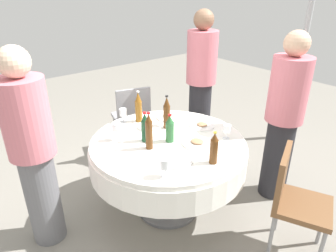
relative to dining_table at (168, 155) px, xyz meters
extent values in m
plane|color=gray|center=(0.00, 0.00, -0.59)|extent=(10.00, 10.00, 0.00)
cylinder|color=white|center=(0.00, 0.00, 0.13)|extent=(1.32, 1.32, 0.04)
cylinder|color=white|center=(0.00, 0.00, 0.00)|extent=(1.35, 1.35, 0.22)
cylinder|color=slate|center=(0.00, 0.00, -0.35)|extent=(0.14, 0.14, 0.48)
cylinder|color=slate|center=(0.00, 0.00, -0.58)|extent=(0.56, 0.56, 0.03)
cylinder|color=#593314|center=(0.49, 0.04, 0.24)|extent=(0.06, 0.06, 0.19)
cone|color=#593314|center=(0.49, 0.04, 0.37)|extent=(0.05, 0.05, 0.06)
cylinder|color=gold|center=(0.49, 0.04, 0.40)|extent=(0.02, 0.02, 0.01)
cylinder|color=#593314|center=(0.01, -0.20, 0.27)|extent=(0.06, 0.06, 0.24)
cone|color=#593314|center=(0.01, -0.20, 0.42)|extent=(0.05, 0.05, 0.07)
cylinder|color=red|center=(0.01, -0.20, 0.46)|extent=(0.03, 0.03, 0.01)
cylinder|color=#194728|center=(-0.11, -0.16, 0.24)|extent=(0.06, 0.06, 0.18)
cone|color=#194728|center=(-0.11, -0.16, 0.37)|extent=(0.06, 0.06, 0.07)
cylinder|color=red|center=(-0.11, -0.16, 0.41)|extent=(0.03, 0.03, 0.01)
cylinder|color=#593314|center=(-0.20, 0.15, 0.26)|extent=(0.06, 0.06, 0.22)
cone|color=#593314|center=(-0.20, 0.15, 0.41)|extent=(0.06, 0.06, 0.09)
cylinder|color=black|center=(-0.20, 0.15, 0.46)|extent=(0.03, 0.03, 0.01)
cylinder|color=#8C5619|center=(-0.48, 0.02, 0.25)|extent=(0.07, 0.07, 0.21)
cone|color=#8C5619|center=(-0.48, 0.02, 0.40)|extent=(0.06, 0.06, 0.09)
cylinder|color=silver|center=(-0.48, 0.02, 0.45)|extent=(0.03, 0.03, 0.01)
cylinder|color=#2D6B38|center=(0.02, 0.00, 0.24)|extent=(0.07, 0.07, 0.18)
cone|color=#2D6B38|center=(0.02, 0.00, 0.36)|extent=(0.06, 0.06, 0.06)
cylinder|color=red|center=(0.02, 0.00, 0.39)|extent=(0.03, 0.03, 0.01)
cylinder|color=white|center=(0.41, -0.35, 0.15)|extent=(0.06, 0.06, 0.00)
cylinder|color=white|center=(0.41, -0.35, 0.19)|extent=(0.01, 0.01, 0.06)
cylinder|color=white|center=(0.41, -0.35, 0.25)|extent=(0.07, 0.07, 0.07)
cylinder|color=gold|center=(0.41, -0.35, 0.23)|extent=(0.06, 0.06, 0.03)
cylinder|color=white|center=(0.29, 0.41, 0.15)|extent=(0.06, 0.06, 0.00)
cylinder|color=white|center=(0.29, 0.41, 0.18)|extent=(0.01, 0.01, 0.06)
cylinder|color=white|center=(0.29, 0.41, 0.25)|extent=(0.07, 0.07, 0.07)
cylinder|color=maroon|center=(0.29, 0.41, 0.23)|extent=(0.06, 0.06, 0.03)
cylinder|color=white|center=(-0.27, -0.34, 0.15)|extent=(0.06, 0.06, 0.00)
cylinder|color=white|center=(-0.27, -0.34, 0.20)|extent=(0.01, 0.01, 0.08)
cylinder|color=white|center=(-0.27, -0.34, 0.27)|extent=(0.07, 0.07, 0.07)
cylinder|color=white|center=(-0.56, -0.10, 0.15)|extent=(0.06, 0.06, 0.00)
cylinder|color=white|center=(-0.56, -0.10, 0.18)|extent=(0.01, 0.01, 0.06)
cylinder|color=white|center=(-0.56, -0.10, 0.25)|extent=(0.07, 0.07, 0.07)
cylinder|color=white|center=(-0.37, 0.28, 0.16)|extent=(0.21, 0.21, 0.02)
ellipsoid|color=tan|center=(-0.37, 0.28, 0.18)|extent=(0.09, 0.08, 0.02)
cylinder|color=white|center=(-0.01, 0.41, 0.16)|extent=(0.22, 0.22, 0.02)
ellipsoid|color=tan|center=(-0.01, 0.41, 0.18)|extent=(0.10, 0.09, 0.02)
cylinder|color=white|center=(0.31, -0.16, 0.16)|extent=(0.24, 0.24, 0.02)
cylinder|color=white|center=(0.21, 0.15, 0.16)|extent=(0.25, 0.25, 0.02)
ellipsoid|color=tan|center=(0.21, 0.15, 0.18)|extent=(0.11, 0.10, 0.02)
cube|color=silver|center=(0.44, 0.23, 0.15)|extent=(0.03, 0.18, 0.00)
cube|color=silver|center=(0.11, -0.47, 0.15)|extent=(0.08, 0.17, 0.00)
cube|color=white|center=(-0.28, 0.00, 0.16)|extent=(0.17, 0.17, 0.02)
cylinder|color=#26262B|center=(0.47, 0.98, -0.18)|extent=(0.26, 0.26, 0.81)
cylinder|color=#D8727F|center=(0.47, 0.98, 0.51)|extent=(0.34, 0.34, 0.58)
sphere|color=#D8AD8C|center=(0.47, 0.98, 0.92)|extent=(0.22, 0.22, 0.22)
cylinder|color=slate|center=(-0.36, -1.00, -0.19)|extent=(0.26, 0.26, 0.80)
cylinder|color=#D8727F|center=(-0.36, -1.00, 0.51)|extent=(0.34, 0.34, 0.58)
sphere|color=beige|center=(-0.36, -1.00, 0.91)|extent=(0.22, 0.22, 0.22)
cylinder|color=#26262B|center=(-0.61, 0.97, -0.14)|extent=(0.26, 0.26, 0.91)
cylinder|color=#D8727F|center=(-0.61, 0.97, 0.61)|extent=(0.34, 0.34, 0.58)
sphere|color=#8C664C|center=(-0.61, 0.97, 1.01)|extent=(0.22, 0.22, 0.22)
cube|color=#99999E|center=(-1.18, 0.35, -0.14)|extent=(0.50, 0.50, 0.04)
cube|color=#99999E|center=(-1.01, 0.30, 0.07)|extent=(0.15, 0.39, 0.42)
cylinder|color=gray|center=(-1.29, 0.56, -0.38)|extent=(0.03, 0.03, 0.43)
cylinder|color=gray|center=(-1.39, 0.24, -0.38)|extent=(0.03, 0.03, 0.43)
cylinder|color=gray|center=(-0.97, 0.47, -0.38)|extent=(0.03, 0.03, 0.43)
cylinder|color=gray|center=(-1.06, 0.14, -0.38)|extent=(0.03, 0.03, 0.43)
cube|color=brown|center=(1.02, 0.47, -0.14)|extent=(0.53, 0.53, 0.04)
cube|color=brown|center=(0.86, 0.40, 0.07)|extent=(0.20, 0.38, 0.42)
cylinder|color=gray|center=(1.11, 0.70, -0.38)|extent=(0.03, 0.03, 0.43)
cylinder|color=gray|center=(0.94, 0.25, -0.38)|extent=(0.03, 0.03, 0.43)
cylinder|color=gray|center=(0.80, 0.56, -0.38)|extent=(0.03, 0.03, 0.43)
cylinder|color=#B2B5B7|center=(-0.13, 2.23, 0.74)|extent=(0.07, 0.07, 2.67)
camera|label=1|loc=(1.81, -1.45, 1.39)|focal=32.89mm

